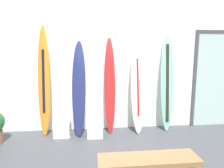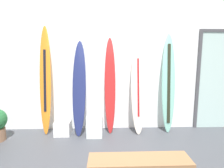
# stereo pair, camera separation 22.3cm
# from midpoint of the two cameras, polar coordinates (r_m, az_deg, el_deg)

# --- Properties ---
(ground) EXTENTS (8.00, 8.00, 0.04)m
(ground) POSITION_cam_midpoint_polar(r_m,az_deg,el_deg) (3.11, -1.66, -22.47)
(ground) COLOR #44464D
(wall_back) EXTENTS (7.20, 0.20, 2.80)m
(wall_back) POSITION_cam_midpoint_polar(r_m,az_deg,el_deg) (3.97, -3.04, 5.88)
(wall_back) COLOR white
(wall_back) RESTS_ON ground
(surfboard_sunset) EXTENTS (0.24, 0.31, 2.21)m
(surfboard_sunset) POSITION_cam_midpoint_polar(r_m,az_deg,el_deg) (3.87, -22.31, 0.82)
(surfboard_sunset) COLOR orange
(surfboard_sunset) RESTS_ON ground
(surfboard_navy) EXTENTS (0.30, 0.45, 1.92)m
(surfboard_navy) POSITION_cam_midpoint_polar(r_m,az_deg,el_deg) (3.70, -12.15, -1.59)
(surfboard_navy) COLOR navy
(surfboard_navy) RESTS_ON ground
(surfboard_crimson) EXTENTS (0.23, 0.32, 1.98)m
(surfboard_crimson) POSITION_cam_midpoint_polar(r_m,az_deg,el_deg) (3.73, -2.39, -0.60)
(surfboard_crimson) COLOR red
(surfboard_crimson) RESTS_ON ground
(surfboard_ivory) EXTENTS (0.30, 0.40, 1.92)m
(surfboard_ivory) POSITION_cam_midpoint_polar(r_m,az_deg,el_deg) (3.78, 6.47, -1.17)
(surfboard_ivory) COLOR silver
(surfboard_ivory) RESTS_ON ground
(surfboard_seafoam) EXTENTS (0.29, 0.32, 2.07)m
(surfboard_seafoam) POSITION_cam_midpoint_polar(r_m,az_deg,el_deg) (3.98, 15.45, 0.12)
(surfboard_seafoam) COLOR #80C4B2
(surfboard_seafoam) RESTS_ON ground
(display_block_left) EXTENTS (0.32, 0.32, 0.28)m
(display_block_left) POSITION_cam_midpoint_polar(r_m,az_deg,el_deg) (3.91, -17.03, -13.48)
(display_block_left) COLOR white
(display_block_left) RESTS_ON ground
(display_block_center) EXTENTS (0.31, 0.31, 0.41)m
(display_block_center) POSITION_cam_midpoint_polar(r_m,az_deg,el_deg) (3.73, -7.11, -13.20)
(display_block_center) COLOR white
(display_block_center) RESTS_ON ground
(glass_door) EXTENTS (1.17, 0.06, 2.17)m
(glass_door) POSITION_cam_midpoint_polar(r_m,az_deg,el_deg) (4.71, 29.26, 1.75)
(glass_door) COLOR silver
(glass_door) RESTS_ON ground
(bench) EXTENTS (1.15, 0.30, 0.45)m
(bench) POSITION_cam_midpoint_polar(r_m,az_deg,el_deg) (2.25, 8.44, -23.31)
(bench) COLOR #956844
(bench) RESTS_ON ground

